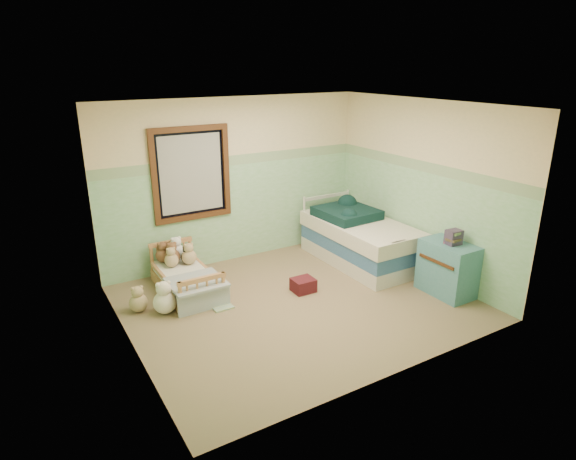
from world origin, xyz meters
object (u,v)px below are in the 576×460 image
toddler_bed_frame (187,286)px  plush_floor_cream (165,302)px  plush_floor_tan (138,303)px  dresser (448,268)px  red_pillow (303,285)px  floor_book (222,307)px  twin_bed_frame (359,255)px

toddler_bed_frame → plush_floor_cream: plush_floor_cream is taller
plush_floor_tan → dresser: bearing=-23.7°
toddler_bed_frame → red_pillow: (1.36, -0.81, 0.01)m
dresser → toddler_bed_frame: bearing=148.3°
plush_floor_cream → floor_book: (0.66, -0.25, -0.13)m
plush_floor_tan → floor_book: (0.93, -0.46, -0.10)m
plush_floor_tan → floor_book: plush_floor_tan is taller
twin_bed_frame → floor_book: size_ratio=7.50×
plush_floor_tan → toddler_bed_frame: bearing=17.4°
toddler_bed_frame → twin_bed_frame: 2.70m
twin_bed_frame → plush_floor_cream: bearing=-179.3°
plush_floor_tan → floor_book: bearing=-26.3°
plush_floor_cream → floor_book: plush_floor_cream is taller
toddler_bed_frame → plush_floor_cream: bearing=-135.2°
toddler_bed_frame → plush_floor_cream: 0.62m
red_pillow → floor_book: bearing=173.5°
dresser → red_pillow: dresser is taller
red_pillow → floor_book: (-1.14, 0.13, -0.08)m
plush_floor_cream → red_pillow: 1.84m
twin_bed_frame → red_pillow: size_ratio=6.44×
toddler_bed_frame → floor_book: bearing=-72.0°
plush_floor_cream → red_pillow: bearing=-11.9°
toddler_bed_frame → floor_book: 0.72m
dresser → floor_book: dresser is taller
toddler_bed_frame → floor_book: size_ratio=4.99×
plush_floor_tan → red_pillow: (2.07, -0.59, -0.02)m
plush_floor_cream → floor_book: bearing=-20.6°
plush_floor_cream → plush_floor_tan: size_ratio=1.24×
floor_book → dresser: bearing=-23.4°
plush_floor_cream → plush_floor_tan: bearing=142.1°
plush_floor_tan → red_pillow: 2.16m
red_pillow → floor_book: 1.15m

